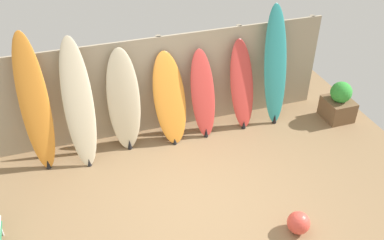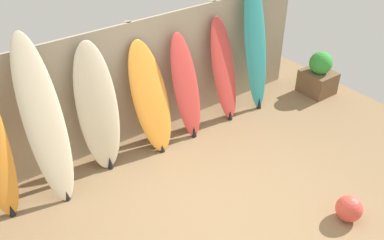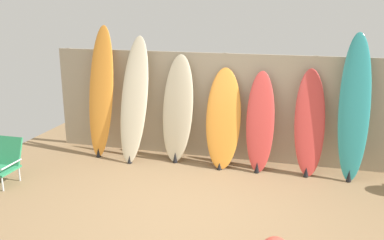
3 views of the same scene
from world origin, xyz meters
TOP-DOWN VIEW (x-y plane):
  - ground at (0.00, 0.00)m, footprint 7.68×7.68m
  - fence_back at (-0.00, 2.01)m, footprint 6.08×0.11m
  - surfboard_orange_0 at (-2.08, 1.66)m, footprint 0.45×0.55m
  - surfboard_cream_1 at (-1.44, 1.58)m, footprint 0.49×0.70m
  - surfboard_cream_2 at (-0.71, 1.69)m, footprint 0.59×0.46m
  - surfboard_orange_3 at (0.06, 1.66)m, footprint 0.61×0.63m
  - surfboard_red_4 at (0.66, 1.64)m, footprint 0.48×0.52m
  - surfboard_red_5 at (1.41, 1.68)m, footprint 0.52×0.55m
  - surfboard_teal_6 at (2.03, 1.67)m, footprint 0.47×0.52m
  - planter_box at (3.23, 1.25)m, footprint 0.49×0.54m
  - beach_ball at (1.14, -0.99)m, footprint 0.32×0.32m

SIDE VIEW (x-z plane):
  - ground at x=0.00m, z-range 0.00..0.00m
  - beach_ball at x=1.14m, z-range 0.00..0.32m
  - planter_box at x=3.23m, z-range -0.05..0.72m
  - surfboard_red_4 at x=0.66m, z-range -0.01..1.55m
  - surfboard_orange_3 at x=0.06m, z-range -0.01..1.58m
  - surfboard_red_5 at x=1.41m, z-range -0.01..1.62m
  - surfboard_cream_2 at x=-0.71m, z-range -0.01..1.77m
  - fence_back at x=0.00m, z-range 0.00..1.80m
  - surfboard_cream_1 at x=-1.44m, z-range -0.01..2.06m
  - surfboard_teal_6 at x=2.03m, z-range -0.01..2.18m
  - surfboard_orange_0 at x=-2.08m, z-range -0.01..2.22m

